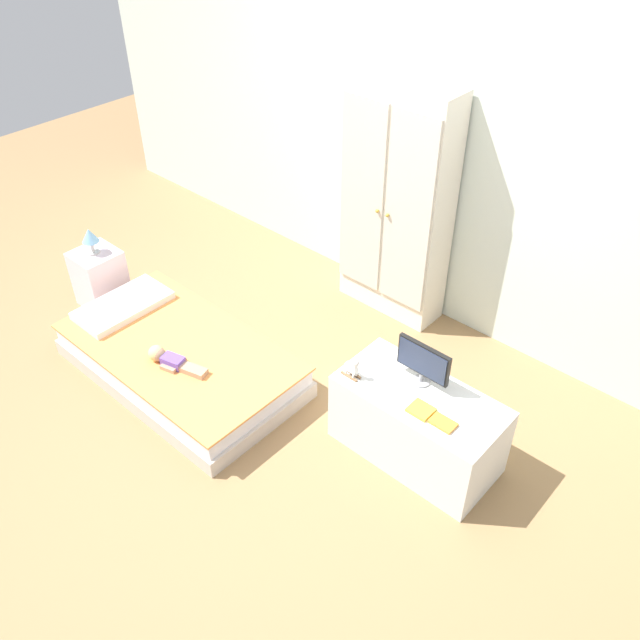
% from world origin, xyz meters
% --- Properties ---
extents(ground_plane, '(10.00, 10.00, 0.02)m').
position_xyz_m(ground_plane, '(0.00, 0.00, -0.01)').
color(ground_plane, '#99754C').
extents(back_wall, '(6.40, 0.05, 2.70)m').
position_xyz_m(back_wall, '(0.00, 1.57, 1.35)').
color(back_wall, silver).
rests_on(back_wall, ground_plane).
extents(bed, '(1.52, 0.84, 0.23)m').
position_xyz_m(bed, '(-0.66, -0.06, 0.11)').
color(bed, beige).
rests_on(bed, ground_plane).
extents(pillow, '(0.32, 0.60, 0.05)m').
position_xyz_m(pillow, '(-1.22, -0.06, 0.26)').
color(pillow, white).
rests_on(pillow, bed).
extents(doll, '(0.39, 0.17, 0.10)m').
position_xyz_m(doll, '(-0.59, -0.20, 0.27)').
color(doll, '#6B4CB2').
rests_on(doll, bed).
extents(nightstand, '(0.29, 0.29, 0.42)m').
position_xyz_m(nightstand, '(-1.67, 0.05, 0.21)').
color(nightstand, silver).
rests_on(nightstand, ground_plane).
extents(table_lamp, '(0.11, 0.11, 0.19)m').
position_xyz_m(table_lamp, '(-1.67, 0.05, 0.55)').
color(table_lamp, '#B7B2AD').
rests_on(table_lamp, nightstand).
extents(wardrobe, '(0.72, 0.30, 1.59)m').
position_xyz_m(wardrobe, '(-0.15, 1.39, 0.80)').
color(wardrobe, white).
rests_on(wardrobe, ground_plane).
extents(tv_stand, '(0.89, 0.44, 0.45)m').
position_xyz_m(tv_stand, '(0.79, 0.39, 0.22)').
color(tv_stand, silver).
rests_on(tv_stand, ground_plane).
extents(tv_monitor, '(0.31, 0.10, 0.25)m').
position_xyz_m(tv_monitor, '(0.74, 0.46, 0.59)').
color(tv_monitor, '#99999E').
rests_on(tv_monitor, tv_stand).
extents(rocking_horse_toy, '(0.11, 0.04, 0.13)m').
position_xyz_m(rocking_horse_toy, '(0.44, 0.26, 0.51)').
color(rocking_horse_toy, '#8E6642').
rests_on(rocking_horse_toy, tv_stand).
extents(book_yellow, '(0.12, 0.11, 0.02)m').
position_xyz_m(book_yellow, '(0.86, 0.29, 0.46)').
color(book_yellow, gold).
rests_on(book_yellow, tv_stand).
extents(book_orange, '(0.13, 0.08, 0.02)m').
position_xyz_m(book_orange, '(0.99, 0.29, 0.46)').
color(book_orange, orange).
rests_on(book_orange, tv_stand).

